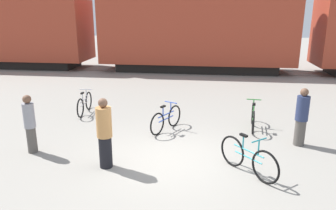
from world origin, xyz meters
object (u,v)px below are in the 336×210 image
Objects in this scene: person_in_grey at (30,124)px; person_in_navy at (302,117)px; freight_train at (197,21)px; bicycle_green at (253,117)px; bicycle_silver at (85,104)px; bicycle_blue at (166,119)px; person_in_tan at (105,134)px; bicycle_teal at (248,158)px.

person_in_grey is 7.37m from person_in_navy.
bicycle_green is (2.34, -10.14, -2.63)m from freight_train.
freight_train is 22.11× the size of bicycle_silver.
person_in_navy is (1.15, -1.19, 0.44)m from bicycle_green.
person_in_grey reaches higher than bicycle_silver.
bicycle_blue is 0.93× the size of person_in_navy.
bicycle_blue is 3.97m from person_in_navy.
freight_train reaches higher than bicycle_silver.
person_in_navy is at bearing -15.98° from bicycle_silver.
bicycle_blue is at bearing 125.19° from person_in_navy.
person_in_grey is (-6.07, -2.64, 0.42)m from bicycle_green.
bicycle_green is at bearing -159.36° from person_in_tan.
bicycle_blue is (-2.73, -0.54, -0.01)m from bicycle_green.
freight_train is 24.32× the size of bicycle_blue.
bicycle_teal reaches higher than bicycle_blue.
person_in_grey is at bearing -33.65° from person_in_tan.
bicycle_green is at bearing 88.77° from person_in_navy.
person_in_navy reaches higher than person_in_grey.
bicycle_teal is 0.87× the size of person_in_grey.
bicycle_green is 6.63m from person_in_grey.
bicycle_silver is 0.97× the size of person_in_tan.
freight_train is at bearing 98.06° from bicycle_teal.
bicycle_teal is at bearing 162.21° from person_in_tan.
bicycle_blue is at bearing -125.47° from person_in_grey.
freight_train reaches higher than person_in_navy.
person_in_navy is at bearing -9.48° from bicycle_blue.
person_in_navy is at bearing -177.20° from person_in_tan.
bicycle_blue is at bearing 131.26° from bicycle_teal.
person_in_grey is 0.96× the size of person_in_navy.
bicycle_teal is 0.80× the size of person_in_tan.
bicycle_green is at bearing -76.98° from freight_train.
person_in_tan reaches higher than bicycle_silver.
freight_train is at bearing -83.90° from person_in_grey.
bicycle_green is at bearing 11.16° from bicycle_blue.
person_in_tan is (-1.11, -2.67, 0.49)m from bicycle_blue.
bicycle_blue is at bearing -131.77° from person_in_tan.
person_in_navy reaches higher than bicycle_blue.
bicycle_blue is 3.51m from bicycle_silver.
bicycle_blue is 0.96× the size of person_in_grey.
person_in_navy is (7.22, 1.45, 0.02)m from person_in_grey.
bicycle_teal is (1.88, -13.26, -2.62)m from freight_train.
bicycle_teal is 3.41m from person_in_tan.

